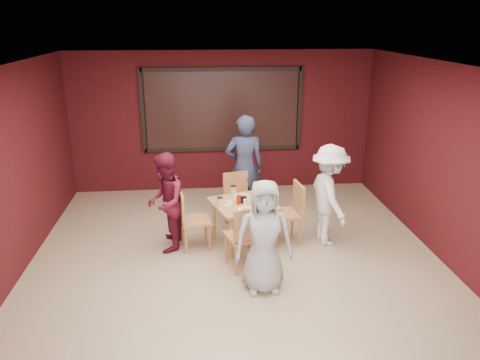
{
  "coord_description": "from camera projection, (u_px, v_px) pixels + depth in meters",
  "views": [
    {
      "loc": [
        -0.53,
        -5.72,
        3.37
      ],
      "look_at": [
        0.11,
        0.88,
        1.07
      ],
      "focal_mm": 35.0,
      "sensor_mm": 36.0,
      "label": 1
    }
  ],
  "objects": [
    {
      "name": "diner_front",
      "position": [
        264.0,
        237.0,
        5.92
      ],
      "size": [
        0.74,
        0.48,
        1.51
      ],
      "primitive_type": "imported",
      "rotation": [
        0.0,
        0.0,
        -0.0
      ],
      "color": "#9A9A9A",
      "rests_on": "floor"
    },
    {
      "name": "diner_right",
      "position": [
        329.0,
        195.0,
        7.18
      ],
      "size": [
        0.7,
        1.09,
        1.59
      ],
      "primitive_type": "imported",
      "rotation": [
        0.0,
        0.0,
        1.69
      ],
      "color": "silver",
      "rests_on": "floor"
    },
    {
      "name": "floor",
      "position": [
        238.0,
        273.0,
        6.54
      ],
      "size": [
        7.0,
        7.0,
        0.0
      ],
      "primitive_type": "plane",
      "color": "tan",
      "rests_on": "ground"
    },
    {
      "name": "chair_right",
      "position": [
        290.0,
        210.0,
        7.29
      ],
      "size": [
        0.52,
        0.52,
        0.96
      ],
      "color": "#C07B4A",
      "rests_on": "floor"
    },
    {
      "name": "chair_front",
      "position": [
        246.0,
        234.0,
        6.46
      ],
      "size": [
        0.59,
        0.59,
        0.97
      ],
      "color": "#C07B4A",
      "rests_on": "floor"
    },
    {
      "name": "chair_back",
      "position": [
        238.0,
        196.0,
        7.92
      ],
      "size": [
        0.53,
        0.53,
        0.91
      ],
      "color": "#C07B4A",
      "rests_on": "floor"
    },
    {
      "name": "diner_back",
      "position": [
        244.0,
        167.0,
        8.11
      ],
      "size": [
        0.68,
        0.45,
        1.84
      ],
      "primitive_type": "imported",
      "rotation": [
        0.0,
        0.0,
        3.15
      ],
      "color": "#2A304A",
      "rests_on": "floor"
    },
    {
      "name": "diner_left",
      "position": [
        166.0,
        202.0,
        7.0
      ],
      "size": [
        0.63,
        0.78,
        1.52
      ],
      "primitive_type": "imported",
      "rotation": [
        0.0,
        0.0,
        -1.65
      ],
      "color": "maroon",
      "rests_on": "floor"
    },
    {
      "name": "chair_left",
      "position": [
        190.0,
        217.0,
        7.08
      ],
      "size": [
        0.51,
        0.51,
        0.93
      ],
      "color": "#C07B4A",
      "rests_on": "floor"
    },
    {
      "name": "window_blinds",
      "position": [
        222.0,
        110.0,
        9.24
      ],
      "size": [
        3.0,
        0.02,
        1.5
      ],
      "primitive_type": "cube",
      "color": "black"
    },
    {
      "name": "dining_table",
      "position": [
        243.0,
        208.0,
        7.17
      ],
      "size": [
        1.12,
        1.12,
        0.85
      ],
      "color": "#B08048",
      "rests_on": "floor"
    }
  ]
}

